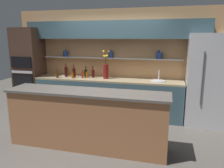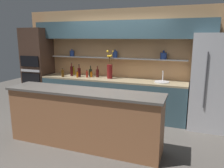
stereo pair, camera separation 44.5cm
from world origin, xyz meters
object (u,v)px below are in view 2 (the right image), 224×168
Objects in this scene: bottle_wine_0 at (91,73)px; oven_tower at (38,68)px; bottle_spirit_2 at (63,73)px; bottle_sauce_7 at (77,75)px; sink_fixture at (162,81)px; bottle_oil_5 at (74,71)px; bottle_sauce_6 at (87,74)px; refrigerator at (212,82)px; flower_vase at (110,70)px; bottle_wine_4 at (72,71)px; bottle_sauce_8 at (91,74)px; bottle_wine_3 at (97,73)px; bottle_wine_1 at (79,72)px.

oven_tower is at bearing -176.74° from bottle_wine_0.
bottle_spirit_2 reaches higher than bottle_sauce_7.
sink_fixture is 1.35× the size of bottle_oil_5.
bottle_wine_0 is at bearing 72.37° from bottle_sauce_6.
refrigerator reaches higher than bottle_sauce_6.
bottle_sauce_6 is at bearing -179.96° from refrigerator.
flower_vase is 1.99× the size of bottle_wine_4.
bottle_oil_5 is 0.61m from bottle_sauce_8.
refrigerator is at bearing -2.75° from bottle_wine_3.
oven_tower is 1.31m from bottle_sauce_7.
bottle_spirit_2 is 1.18× the size of bottle_sauce_6.
bottle_sauce_7 is at bearing -5.53° from oven_tower.
bottle_wine_4 reaches higher than bottle_oil_5.
bottle_wine_4 is 0.48m from bottle_sauce_6.
bottle_wine_4 is 2.02× the size of bottle_sauce_7.
bottle_oil_5 is at bearing 132.51° from bottle_sauce_7.
refrigerator is 3.13m from bottle_wine_1.
bottle_spirit_2 is 0.40m from bottle_sauce_7.
oven_tower is (-4.43, 0.04, 0.08)m from refrigerator.
bottle_sauce_6 is at bearing 12.70° from bottle_spirit_2.
bottle_wine_1 is (1.30, -0.01, -0.04)m from oven_tower.
bottle_wine_1 is 0.24m from bottle_sauce_6.
bottle_sauce_7 is (-2.09, -0.14, 0.05)m from sink_fixture.
bottle_sauce_6 is (0.50, -0.21, -0.02)m from bottle_oil_5.
bottle_wine_3 is (-1.63, 0.08, 0.09)m from sink_fixture.
oven_tower is 2.12m from flower_vase.
flower_vase is 0.61m from bottle_sauce_6.
bottle_wine_4 is (-0.51, -0.07, 0.03)m from bottle_wine_0.
sink_fixture is at bearing 0.64° from bottle_wine_1.
flower_vase is 2.16× the size of bottle_wine_1.
bottle_sauce_8 is at bearing -13.84° from bottle_oil_5.
oven_tower reaches higher than bottle_sauce_7.
bottle_sauce_7 is (-0.46, -0.22, -0.04)m from bottle_wine_3.
bottle_spirit_2 is at bearing -177.69° from refrigerator.
bottle_wine_1 is at bearing -167.50° from bottle_wine_3.
bottle_spirit_2 is 0.25m from bottle_wine_4.
bottle_wine_1 reaches higher than bottle_wine_0.
bottle_wine_1 is (-0.27, -0.10, 0.02)m from bottle_wine_0.
bottle_wine_0 is 0.98× the size of bottle_wine_3.
sink_fixture is 1.77m from bottle_sauce_8.
oven_tower is 6.44× the size of sink_fixture.
bottle_sauce_6 is (-0.04, -0.13, -0.02)m from bottle_wine_0.
sink_fixture is (-1.04, 0.05, -0.06)m from refrigerator.
sink_fixture is 1.95× the size of bottle_sauce_7.
refrigerator reaches higher than bottle_wine_0.
sink_fixture is at bearing 4.38° from bottle_spirit_2.
bottle_wine_0 is 0.71m from bottle_spirit_2.
refrigerator reaches higher than bottle_sauce_7.
bottle_wine_3 is 0.74m from bottle_oil_5.
bottle_sauce_6 is (-0.23, -0.13, -0.02)m from bottle_wine_3.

